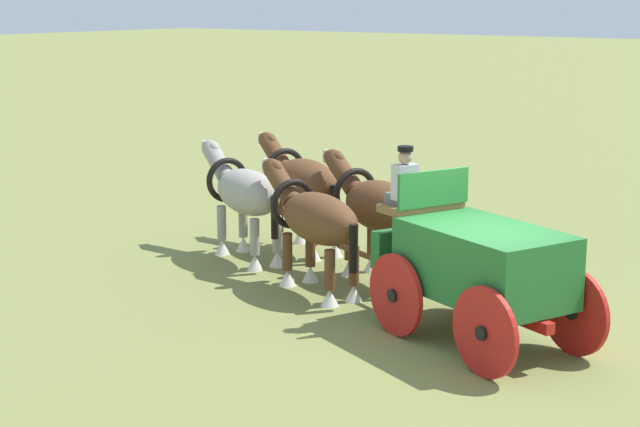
% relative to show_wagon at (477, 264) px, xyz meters
% --- Properties ---
extents(ground_plane, '(220.00, 220.00, 0.00)m').
position_rel_show_wagon_xyz_m(ground_plane, '(-0.14, 0.05, -1.19)').
color(ground_plane, olive).
extents(show_wagon, '(5.43, 2.94, 2.77)m').
position_rel_show_wagon_xyz_m(show_wagon, '(0.00, 0.00, 0.00)').
color(show_wagon, '#236B2D').
rests_on(show_wagon, ground).
extents(draft_horse_rear_near, '(2.93, 1.63, 2.12)m').
position_rel_show_wagon_xyz_m(draft_horse_rear_near, '(3.45, -0.72, 0.07)').
color(draft_horse_rear_near, brown).
rests_on(draft_horse_rear_near, ground).
extents(draft_horse_rear_off, '(2.87, 1.62, 2.19)m').
position_rel_show_wagon_xyz_m(draft_horse_rear_off, '(2.95, -1.92, 0.13)').
color(draft_horse_rear_off, brown).
rests_on(draft_horse_rear_off, ground).
extents(draft_horse_lead_near, '(2.90, 1.62, 2.15)m').
position_rel_show_wagon_xyz_m(draft_horse_lead_near, '(5.86, -1.71, 0.10)').
color(draft_horse_lead_near, '#9E998E').
rests_on(draft_horse_lead_near, ground).
extents(draft_horse_lead_off, '(2.86, 1.62, 2.23)m').
position_rel_show_wagon_xyz_m(draft_horse_lead_off, '(5.36, -2.91, 0.16)').
color(draft_horse_lead_off, brown).
rests_on(draft_horse_lead_off, ground).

